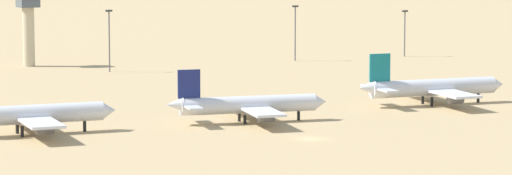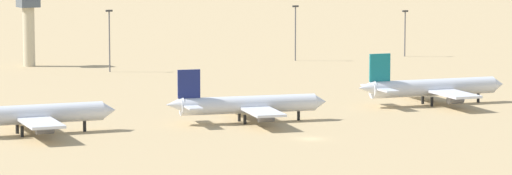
{
  "view_description": "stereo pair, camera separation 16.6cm",
  "coord_description": "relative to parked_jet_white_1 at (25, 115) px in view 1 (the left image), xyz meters",
  "views": [
    {
      "loc": [
        -126.38,
        -213.67,
        39.53
      ],
      "look_at": [
        4.44,
        28.96,
        6.0
      ],
      "focal_mm": 97.6,
      "sensor_mm": 36.0,
      "label": 1
    },
    {
      "loc": [
        -126.23,
        -213.75,
        39.53
      ],
      "look_at": [
        4.44,
        28.96,
        6.0
      ],
      "focal_mm": 97.6,
      "sensor_mm": 36.0,
      "label": 2
    }
  ],
  "objects": [
    {
      "name": "light_pole_west",
      "position": [
        144.67,
        88.46,
        4.13
      ],
      "size": [
        1.8,
        0.5,
        13.37
      ],
      "color": "#59595E",
      "rests_on": "ground"
    },
    {
      "name": "light_pole_east",
      "position": [
        110.92,
        93.1,
        5.24
      ],
      "size": [
        1.8,
        0.5,
        15.52
      ],
      "color": "#59595E",
      "rests_on": "ground"
    },
    {
      "name": "parked_jet_teal_3",
      "position": [
        90.09,
        -1.45,
        0.01
      ],
      "size": [
        34.49,
        29.32,
        11.4
      ],
      "rotation": [
        0.0,
        0.0,
        -0.15
      ],
      "color": "silver",
      "rests_on": "ground"
    },
    {
      "name": "parked_jet_white_1",
      "position": [
        0.0,
        0.0,
        0.0
      ],
      "size": [
        34.44,
        29.18,
        11.37
      ],
      "rotation": [
        0.0,
        0.0,
        -0.12
      ],
      "color": "silver",
      "rests_on": "ground"
    },
    {
      "name": "light_pole_mid",
      "position": [
        54.22,
        91.18,
        5.56
      ],
      "size": [
        1.8,
        0.5,
        16.15
      ],
      "color": "#59595E",
      "rests_on": "ground"
    },
    {
      "name": "parked_jet_navy_2",
      "position": [
        43.17,
        -5.66,
        -0.2
      ],
      "size": [
        32.33,
        27.7,
        10.75
      ],
      "rotation": [
        0.0,
        0.0,
        -0.22
      ],
      "color": "silver",
      "rests_on": "ground"
    },
    {
      "name": "ground",
      "position": [
        43.86,
        -28.91,
        -3.73
      ],
      "size": [
        4000.0,
        4000.0,
        0.0
      ],
      "primitive_type": "plane",
      "color": "tan"
    },
    {
      "name": "control_tower",
      "position": [
        40.36,
        114.27,
        8.6
      ],
      "size": [
        5.2,
        5.2,
        20.44
      ],
      "color": "#C6B793",
      "rests_on": "ground"
    }
  ]
}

